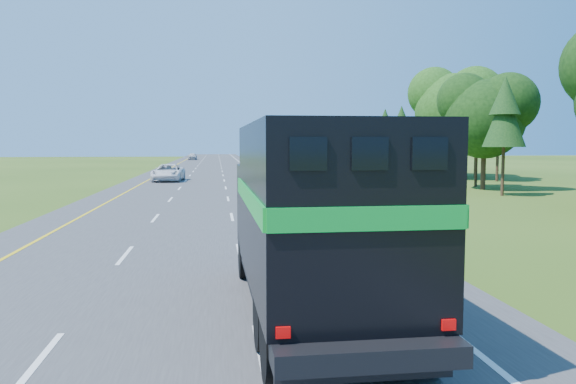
% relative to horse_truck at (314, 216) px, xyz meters
% --- Properties ---
extents(road, '(15.00, 260.00, 0.04)m').
position_rel_horse_truck_xyz_m(road, '(-3.08, 46.06, -2.13)').
color(road, '#38383A').
rests_on(road, ground).
extents(lane_markings, '(11.15, 260.00, 0.01)m').
position_rel_horse_truck_xyz_m(lane_markings, '(-3.08, 46.06, -2.10)').
color(lane_markings, yellow).
rests_on(lane_markings, road).
extents(tree_wall_right, '(16.00, 100.00, 12.00)m').
position_rel_horse_truck_xyz_m(tree_wall_right, '(22.92, 26.06, 3.85)').
color(tree_wall_right, '#1A390F').
rests_on(tree_wall_right, ground).
extents(horse_truck, '(2.93, 8.93, 3.94)m').
position_rel_horse_truck_xyz_m(horse_truck, '(0.00, 0.00, 0.00)').
color(horse_truck, black).
rests_on(horse_truck, road).
extents(white_suv, '(3.01, 5.93, 1.61)m').
position_rel_horse_truck_xyz_m(white_suv, '(-6.51, 42.96, -1.30)').
color(white_suv, silver).
rests_on(white_suv, road).
extents(far_car, '(1.91, 4.47, 1.50)m').
position_rel_horse_truck_xyz_m(far_car, '(-7.12, 112.93, -1.35)').
color(far_car, '#B7B7BE').
rests_on(far_car, road).
extents(delineator, '(0.09, 0.05, 1.05)m').
position_rel_horse_truck_xyz_m(delineator, '(5.69, 11.09, -1.58)').
color(delineator, '#FB590D').
rests_on(delineator, ground).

